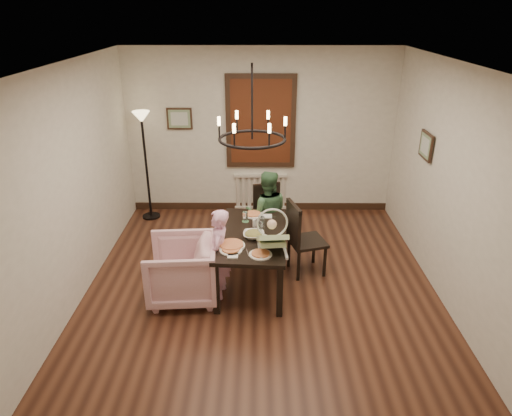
{
  "coord_description": "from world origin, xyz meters",
  "views": [
    {
      "loc": [
        -0.04,
        -5.03,
        3.37
      ],
      "look_at": [
        -0.07,
        0.18,
        1.05
      ],
      "focal_mm": 32.0,
      "sensor_mm": 36.0,
      "label": 1
    }
  ],
  "objects_px": {
    "dining_table": "(253,239)",
    "armchair": "(182,270)",
    "chair_right": "(307,237)",
    "elderly_woman": "(219,261)",
    "chair_far": "(270,217)",
    "drinking_glass": "(260,227)",
    "baby_bouncer": "(272,236)",
    "floor_lamp": "(146,168)",
    "seated_man": "(267,220)"
  },
  "relations": [
    {
      "from": "dining_table",
      "to": "armchair",
      "type": "distance_m",
      "value": 0.96
    },
    {
      "from": "chair_right",
      "to": "elderly_woman",
      "type": "relative_size",
      "value": 1.07
    },
    {
      "from": "chair_far",
      "to": "drinking_glass",
      "type": "height_order",
      "value": "chair_far"
    },
    {
      "from": "dining_table",
      "to": "baby_bouncer",
      "type": "bearing_deg",
      "value": -56.63
    },
    {
      "from": "elderly_woman",
      "to": "armchair",
      "type": "bearing_deg",
      "value": -81.73
    },
    {
      "from": "chair_far",
      "to": "chair_right",
      "type": "distance_m",
      "value": 0.89
    },
    {
      "from": "elderly_woman",
      "to": "chair_far",
      "type": "bearing_deg",
      "value": 156.64
    },
    {
      "from": "baby_bouncer",
      "to": "floor_lamp",
      "type": "xyz_separation_m",
      "value": [
        -2.03,
        2.43,
        0.01
      ]
    },
    {
      "from": "chair_far",
      "to": "baby_bouncer",
      "type": "bearing_deg",
      "value": -107.04
    },
    {
      "from": "dining_table",
      "to": "chair_right",
      "type": "relative_size",
      "value": 1.52
    },
    {
      "from": "seated_man",
      "to": "floor_lamp",
      "type": "bearing_deg",
      "value": -32.95
    },
    {
      "from": "chair_right",
      "to": "armchair",
      "type": "height_order",
      "value": "chair_right"
    },
    {
      "from": "chair_far",
      "to": "chair_right",
      "type": "bearing_deg",
      "value": -73.7
    },
    {
      "from": "chair_far",
      "to": "elderly_woman",
      "type": "distance_m",
      "value": 1.48
    },
    {
      "from": "dining_table",
      "to": "elderly_woman",
      "type": "distance_m",
      "value": 0.53
    },
    {
      "from": "armchair",
      "to": "seated_man",
      "type": "distance_m",
      "value": 1.56
    },
    {
      "from": "dining_table",
      "to": "chair_right",
      "type": "height_order",
      "value": "chair_right"
    },
    {
      "from": "chair_far",
      "to": "armchair",
      "type": "relative_size",
      "value": 1.11
    },
    {
      "from": "chair_right",
      "to": "dining_table",
      "type": "bearing_deg",
      "value": 93.63
    },
    {
      "from": "baby_bouncer",
      "to": "seated_man",
      "type": "bearing_deg",
      "value": 87.13
    },
    {
      "from": "chair_far",
      "to": "elderly_woman",
      "type": "xyz_separation_m",
      "value": [
        -0.66,
        -1.32,
        0.01
      ]
    },
    {
      "from": "chair_right",
      "to": "baby_bouncer",
      "type": "relative_size",
      "value": 1.93
    },
    {
      "from": "chair_far",
      "to": "drinking_glass",
      "type": "xyz_separation_m",
      "value": [
        -0.15,
        -1.0,
        0.32
      ]
    },
    {
      "from": "chair_far",
      "to": "armchair",
      "type": "height_order",
      "value": "chair_far"
    },
    {
      "from": "dining_table",
      "to": "chair_right",
      "type": "bearing_deg",
      "value": 23.85
    },
    {
      "from": "chair_right",
      "to": "armchair",
      "type": "bearing_deg",
      "value": 94.33
    },
    {
      "from": "armchair",
      "to": "baby_bouncer",
      "type": "bearing_deg",
      "value": 82.19
    },
    {
      "from": "chair_far",
      "to": "baby_bouncer",
      "type": "relative_size",
      "value": 1.76
    },
    {
      "from": "chair_right",
      "to": "floor_lamp",
      "type": "distance_m",
      "value": 3.09
    },
    {
      "from": "chair_right",
      "to": "drinking_glass",
      "type": "distance_m",
      "value": 0.73
    },
    {
      "from": "baby_bouncer",
      "to": "armchair",
      "type": "bearing_deg",
      "value": 171.36
    },
    {
      "from": "armchair",
      "to": "floor_lamp",
      "type": "xyz_separation_m",
      "value": [
        -0.92,
        2.36,
        0.51
      ]
    },
    {
      "from": "armchair",
      "to": "floor_lamp",
      "type": "distance_m",
      "value": 2.58
    },
    {
      "from": "floor_lamp",
      "to": "drinking_glass",
      "type": "bearing_deg",
      "value": -46.61
    },
    {
      "from": "elderly_woman",
      "to": "seated_man",
      "type": "xyz_separation_m",
      "value": [
        0.61,
        1.1,
        0.04
      ]
    },
    {
      "from": "dining_table",
      "to": "baby_bouncer",
      "type": "height_order",
      "value": "baby_bouncer"
    },
    {
      "from": "chair_far",
      "to": "chair_right",
      "type": "relative_size",
      "value": 0.91
    },
    {
      "from": "seated_man",
      "to": "chair_far",
      "type": "bearing_deg",
      "value": -105.44
    },
    {
      "from": "baby_bouncer",
      "to": "dining_table",
      "type": "bearing_deg",
      "value": 114.85
    },
    {
      "from": "armchair",
      "to": "drinking_glass",
      "type": "relative_size",
      "value": 5.52
    },
    {
      "from": "chair_right",
      "to": "drinking_glass",
      "type": "xyz_separation_m",
      "value": [
        -0.63,
        -0.25,
        0.27
      ]
    },
    {
      "from": "seated_man",
      "to": "drinking_glass",
      "type": "relative_size",
      "value": 6.83
    },
    {
      "from": "baby_bouncer",
      "to": "elderly_woman",
      "type": "bearing_deg",
      "value": 165.26
    },
    {
      "from": "armchair",
      "to": "drinking_glass",
      "type": "xyz_separation_m",
      "value": [
        0.97,
        0.36,
        0.41
      ]
    },
    {
      "from": "drinking_glass",
      "to": "chair_far",
      "type": "bearing_deg",
      "value": 81.45
    },
    {
      "from": "chair_right",
      "to": "baby_bouncer",
      "type": "bearing_deg",
      "value": 127.45
    },
    {
      "from": "baby_bouncer",
      "to": "drinking_glass",
      "type": "relative_size",
      "value": 3.49
    },
    {
      "from": "elderly_woman",
      "to": "drinking_glass",
      "type": "xyz_separation_m",
      "value": [
        0.51,
        0.32,
        0.31
      ]
    },
    {
      "from": "armchair",
      "to": "floor_lamp",
      "type": "height_order",
      "value": "floor_lamp"
    },
    {
      "from": "floor_lamp",
      "to": "armchair",
      "type": "bearing_deg",
      "value": -68.63
    }
  ]
}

